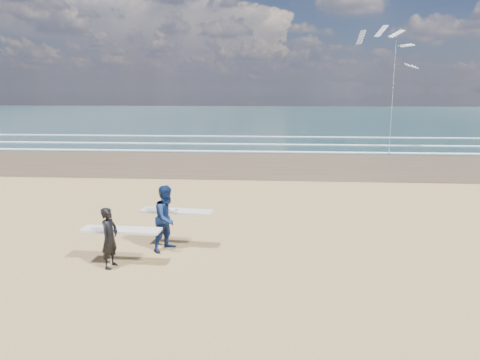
{
  "coord_description": "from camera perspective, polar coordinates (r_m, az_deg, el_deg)",
  "views": [
    {
      "loc": [
        3.35,
        -10.33,
        4.72
      ],
      "look_at": [
        2.14,
        6.0,
        1.29
      ],
      "focal_mm": 32.0,
      "sensor_mm": 36.0,
      "label": 1
    }
  ],
  "objects": [
    {
      "name": "surfer_near",
      "position": [
        12.15,
        -16.76,
        -7.23
      ],
      "size": [
        2.22,
        0.99,
        1.68
      ],
      "color": "black",
      "rests_on": "ground"
    },
    {
      "name": "surfer_far",
      "position": [
        13.02,
        -9.59,
        -4.94
      ],
      "size": [
        2.24,
        1.32,
        1.98
      ],
      "color": "#0D204E",
      "rests_on": "ground"
    },
    {
      "name": "ocean",
      "position": [
        84.13,
        15.8,
        8.2
      ],
      "size": [
        220.0,
        100.0,
        0.02
      ],
      "primitive_type": "cube",
      "color": "#1B393B",
      "rests_on": "ground"
    },
    {
      "name": "kite_1",
      "position": [
        36.58,
        19.81,
        12.58
      ],
      "size": [
        5.57,
        4.71,
        10.29
      ],
      "color": "slate",
      "rests_on": "ground"
    },
    {
      "name": "foam_breakers",
      "position": [
        42.14,
        27.54,
        4.15
      ],
      "size": [
        220.0,
        11.7,
        0.05
      ],
      "color": "white",
      "rests_on": "ground"
    }
  ]
}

